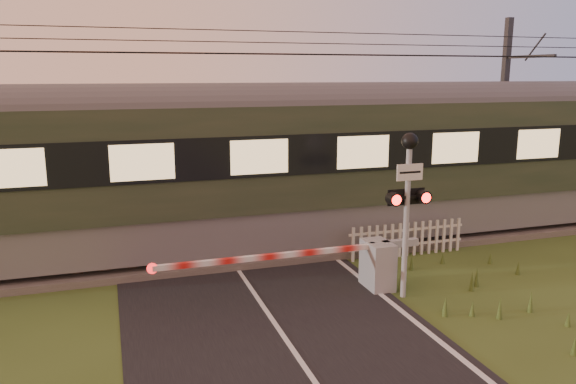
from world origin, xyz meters
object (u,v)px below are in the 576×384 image
object	(u,v)px
crossing_signal	(408,186)
catenary_mast	(504,112)
boom_gate	(368,263)
picket_fence	(407,239)

from	to	relation	value
crossing_signal	catenary_mast	bearing A→B (deg)	40.85
crossing_signal	catenary_mast	distance (m)	10.27
catenary_mast	boom_gate	bearing A→B (deg)	-144.13
picket_fence	catenary_mast	size ratio (longest dim) A/B	0.51
boom_gate	picket_fence	distance (m)	2.83
boom_gate	picket_fence	size ratio (longest dim) A/B	1.80
boom_gate	catenary_mast	size ratio (longest dim) A/B	0.91
boom_gate	picket_fence	world-z (taller)	boom_gate
boom_gate	catenary_mast	distance (m)	10.66
crossing_signal	picket_fence	size ratio (longest dim) A/B	1.07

